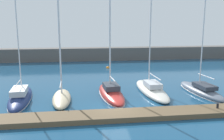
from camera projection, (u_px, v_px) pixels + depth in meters
ground_plane at (116, 110)px, 21.97m from camera, size 120.00×120.00×0.00m
dock_pier at (119, 115)px, 20.02m from camera, size 24.51×2.27×0.44m
breakwater_seawall at (95, 54)px, 51.80m from camera, size 108.00×3.05×2.69m
sailboat_navy_nearest at (20, 97)px, 24.67m from camera, size 2.75×8.64×13.89m
sailboat_sand_second at (62, 97)px, 24.45m from camera, size 2.05×6.49×11.68m
sailboat_red_third at (111, 92)px, 26.17m from camera, size 2.89×8.44×13.43m
sailboat_ivory_fourth at (151, 89)px, 27.46m from camera, size 2.68×9.38×17.66m
sailboat_slate_fifth at (201, 90)px, 27.21m from camera, size 2.79×8.34×13.38m
mooring_buoy_orange at (108, 68)px, 42.65m from camera, size 0.67×0.67×0.67m
dock_bollard at (218, 106)px, 21.07m from camera, size 0.20×0.20×0.44m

